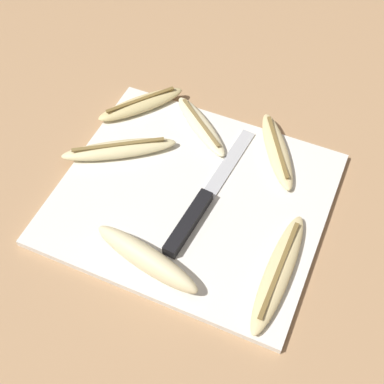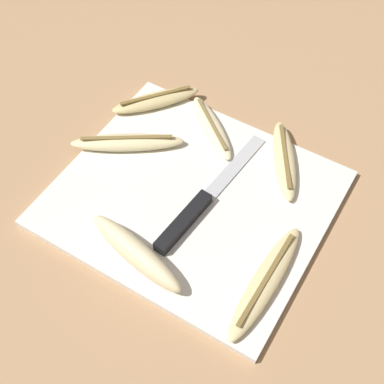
% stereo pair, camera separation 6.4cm
% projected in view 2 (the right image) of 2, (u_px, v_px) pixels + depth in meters
% --- Properties ---
extents(ground_plane, '(4.00, 4.00, 0.00)m').
position_uv_depth(ground_plane, '(192.00, 200.00, 0.84)').
color(ground_plane, tan).
extents(cutting_board, '(0.41, 0.36, 0.01)m').
position_uv_depth(cutting_board, '(192.00, 198.00, 0.83)').
color(cutting_board, white).
rests_on(cutting_board, ground_plane).
extents(knife, '(0.04, 0.27, 0.02)m').
position_uv_depth(knife, '(194.00, 211.00, 0.80)').
color(knife, black).
rests_on(knife, cutting_board).
extents(banana_soft_right, '(0.17, 0.13, 0.02)m').
position_uv_depth(banana_soft_right, '(127.00, 142.00, 0.88)').
color(banana_soft_right, beige).
rests_on(banana_soft_right, cutting_board).
extents(banana_mellow_near, '(0.04, 0.20, 0.02)m').
position_uv_depth(banana_mellow_near, '(266.00, 281.00, 0.73)').
color(banana_mellow_near, beige).
rests_on(banana_mellow_near, cutting_board).
extents(banana_ripe_center, '(0.11, 0.16, 0.02)m').
position_uv_depth(banana_ripe_center, '(284.00, 159.00, 0.86)').
color(banana_ripe_center, beige).
rests_on(banana_ripe_center, cutting_board).
extents(banana_pale_long, '(0.14, 0.12, 0.02)m').
position_uv_depth(banana_pale_long, '(212.00, 127.00, 0.90)').
color(banana_pale_long, beige).
rests_on(banana_pale_long, cutting_board).
extents(banana_cream_curved, '(0.18, 0.07, 0.04)m').
position_uv_depth(banana_cream_curved, '(136.00, 252.00, 0.75)').
color(banana_cream_curved, beige).
rests_on(banana_cream_curved, cutting_board).
extents(banana_spotted_left, '(0.13, 0.15, 0.02)m').
position_uv_depth(banana_spotted_left, '(156.00, 100.00, 0.94)').
color(banana_spotted_left, '#DBC684').
rests_on(banana_spotted_left, cutting_board).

